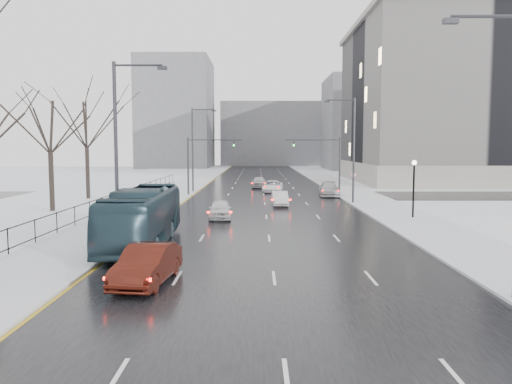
{
  "coord_description": "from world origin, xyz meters",
  "views": [
    {
      "loc": [
        -0.68,
        -7.2,
        5.45
      ],
      "look_at": [
        -0.79,
        25.17,
        2.5
      ],
      "focal_mm": 35.0,
      "sensor_mm": 36.0,
      "label": 1
    }
  ],
  "objects_px": {
    "tree_park_e": "(88,200)",
    "mast_signal_right": "(330,159)",
    "no_uturn_sign": "(354,177)",
    "sedan_right_far": "(329,189)",
    "sedan_left_near": "(147,264)",
    "sedan_right_near": "(280,199)",
    "mast_signal_left": "(198,159)",
    "streetlight_l_far": "(194,145)",
    "streetlight_l_near": "(120,144)",
    "sedan_right_cross": "(273,186)",
    "streetlight_r_mid": "(351,145)",
    "tree_park_d": "(53,212)",
    "sedan_center_near": "(220,209)",
    "sedan_center_far": "(259,182)",
    "lamppost_r_mid": "(414,180)",
    "bus": "(143,217)"
  },
  "relations": [
    {
      "from": "sedan_right_near",
      "to": "streetlight_r_mid",
      "type": "bearing_deg",
      "value": 13.18
    },
    {
      "from": "tree_park_d",
      "to": "mast_signal_left",
      "type": "height_order",
      "value": "mast_signal_left"
    },
    {
      "from": "no_uturn_sign",
      "to": "sedan_center_far",
      "type": "distance_m",
      "value": 17.43
    },
    {
      "from": "sedan_right_far",
      "to": "sedan_center_far",
      "type": "relative_size",
      "value": 1.17
    },
    {
      "from": "no_uturn_sign",
      "to": "tree_park_e",
      "type": "bearing_deg",
      "value": 180.0
    },
    {
      "from": "sedan_right_far",
      "to": "tree_park_e",
      "type": "bearing_deg",
      "value": -167.66
    },
    {
      "from": "tree_park_e",
      "to": "mast_signal_left",
      "type": "xyz_separation_m",
      "value": [
        10.87,
        4.0,
        4.11
      ]
    },
    {
      "from": "sedan_left_near",
      "to": "mast_signal_right",
      "type": "bearing_deg",
      "value": 77.21
    },
    {
      "from": "tree_park_d",
      "to": "sedan_right_cross",
      "type": "xyz_separation_m",
      "value": [
        18.92,
        17.9,
        0.73
      ]
    },
    {
      "from": "tree_park_d",
      "to": "bus",
      "type": "distance_m",
      "value": 17.79
    },
    {
      "from": "no_uturn_sign",
      "to": "sedan_right_far",
      "type": "xyz_separation_m",
      "value": [
        -2.0,
        3.42,
        -1.5
      ]
    },
    {
      "from": "sedan_right_far",
      "to": "tree_park_d",
      "type": "bearing_deg",
      "value": -147.11
    },
    {
      "from": "streetlight_l_far",
      "to": "lamppost_r_mid",
      "type": "xyz_separation_m",
      "value": [
        19.17,
        -22.0,
        -2.67
      ]
    },
    {
      "from": "mast_signal_right",
      "to": "sedan_center_far",
      "type": "xyz_separation_m",
      "value": [
        -7.83,
        10.4,
        -3.3
      ]
    },
    {
      "from": "streetlight_l_far",
      "to": "sedan_center_far",
      "type": "height_order",
      "value": "streetlight_l_far"
    },
    {
      "from": "tree_park_e",
      "to": "sedan_center_far",
      "type": "height_order",
      "value": "tree_park_e"
    },
    {
      "from": "mast_signal_left",
      "to": "sedan_center_far",
      "type": "xyz_separation_m",
      "value": [
        6.83,
        10.4,
        -3.3
      ]
    },
    {
      "from": "sedan_right_near",
      "to": "sedan_center_far",
      "type": "distance_m",
      "value": 20.22
    },
    {
      "from": "sedan_left_near",
      "to": "sedan_right_near",
      "type": "relative_size",
      "value": 1.15
    },
    {
      "from": "streetlight_l_far",
      "to": "mast_signal_left",
      "type": "bearing_deg",
      "value": -78.13
    },
    {
      "from": "tree_park_e",
      "to": "sedan_left_near",
      "type": "xyz_separation_m",
      "value": [
        13.15,
        -31.85,
        0.81
      ]
    },
    {
      "from": "mast_signal_left",
      "to": "streetlight_l_far",
      "type": "bearing_deg",
      "value": 101.87
    },
    {
      "from": "tree_park_e",
      "to": "mast_signal_right",
      "type": "distance_m",
      "value": 26.16
    },
    {
      "from": "tree_park_e",
      "to": "sedan_center_near",
      "type": "xyz_separation_m",
      "value": [
        14.7,
        -13.98,
        0.75
      ]
    },
    {
      "from": "streetlight_l_far",
      "to": "streetlight_r_mid",
      "type": "bearing_deg",
      "value": -36.3
    },
    {
      "from": "streetlight_r_mid",
      "to": "sedan_left_near",
      "type": "height_order",
      "value": "streetlight_r_mid"
    },
    {
      "from": "sedan_right_far",
      "to": "streetlight_r_mid",
      "type": "bearing_deg",
      "value": -77.92
    },
    {
      "from": "tree_park_d",
      "to": "streetlight_l_far",
      "type": "bearing_deg",
      "value": 61.85
    },
    {
      "from": "streetlight_l_near",
      "to": "sedan_right_cross",
      "type": "height_order",
      "value": "streetlight_l_near"
    },
    {
      "from": "tree_park_d",
      "to": "no_uturn_sign",
      "type": "distance_m",
      "value": 28.88
    },
    {
      "from": "bus",
      "to": "sedan_right_near",
      "type": "height_order",
      "value": "bus"
    },
    {
      "from": "tree_park_e",
      "to": "sedan_right_cross",
      "type": "height_order",
      "value": "tree_park_e"
    },
    {
      "from": "tree_park_d",
      "to": "sedan_center_far",
      "type": "bearing_deg",
      "value": 54.66
    },
    {
      "from": "bus",
      "to": "sedan_left_near",
      "type": "bearing_deg",
      "value": -77.5
    },
    {
      "from": "no_uturn_sign",
      "to": "sedan_center_near",
      "type": "bearing_deg",
      "value": -132.26
    },
    {
      "from": "sedan_center_near",
      "to": "sedan_right_cross",
      "type": "height_order",
      "value": "sedan_center_near"
    },
    {
      "from": "lamppost_r_mid",
      "to": "sedan_center_near",
      "type": "relative_size",
      "value": 1.03
    },
    {
      "from": "sedan_right_cross",
      "to": "sedan_center_near",
      "type": "bearing_deg",
      "value": -96.66
    },
    {
      "from": "tree_park_e",
      "to": "sedan_center_far",
      "type": "relative_size",
      "value": 3.02
    },
    {
      "from": "sedan_right_near",
      "to": "streetlight_l_far",
      "type": "bearing_deg",
      "value": 123.61
    },
    {
      "from": "mast_signal_right",
      "to": "sedan_center_far",
      "type": "distance_m",
      "value": 13.43
    },
    {
      "from": "bus",
      "to": "mast_signal_right",
      "type": "bearing_deg",
      "value": 61.39
    },
    {
      "from": "sedan_center_far",
      "to": "sedan_left_near",
      "type": "bearing_deg",
      "value": -93.29
    },
    {
      "from": "streetlight_r_mid",
      "to": "sedan_center_far",
      "type": "height_order",
      "value": "streetlight_r_mid"
    },
    {
      "from": "mast_signal_right",
      "to": "sedan_left_near",
      "type": "bearing_deg",
      "value": -109.04
    },
    {
      "from": "tree_park_d",
      "to": "sedan_left_near",
      "type": "relative_size",
      "value": 2.67
    },
    {
      "from": "no_uturn_sign",
      "to": "sedan_right_near",
      "type": "relative_size",
      "value": 0.67
    },
    {
      "from": "no_uturn_sign",
      "to": "sedan_center_far",
      "type": "xyz_separation_m",
      "value": [
        -9.7,
        14.4,
        -1.5
      ]
    },
    {
      "from": "mast_signal_left",
      "to": "sedan_center_far",
      "type": "relative_size",
      "value": 1.45
    },
    {
      "from": "tree_park_e",
      "to": "streetlight_r_mid",
      "type": "bearing_deg",
      "value": -8.63
    }
  ]
}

